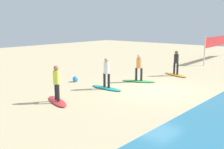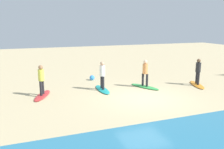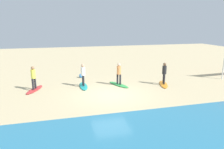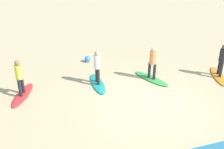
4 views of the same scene
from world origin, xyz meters
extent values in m
plane|color=#CCB789|center=(0.00, 0.00, 0.00)|extent=(60.00, 60.00, 0.00)
ellipsoid|color=orange|center=(-4.49, -1.20, 0.04)|extent=(1.27, 2.16, 0.09)
cylinder|color=#232328|center=(-4.43, -1.05, 0.48)|extent=(0.14, 0.14, 0.78)
cylinder|color=#232328|center=(-4.54, -1.35, 0.48)|extent=(0.14, 0.14, 0.78)
cylinder|color=#262628|center=(-4.49, -1.20, 1.18)|extent=(0.32, 0.32, 0.62)
sphere|color=brown|center=(-4.49, -1.20, 1.61)|extent=(0.24, 0.24, 0.24)
ellipsoid|color=green|center=(-1.11, -1.96, 0.04)|extent=(1.37, 2.14, 0.09)
cylinder|color=#232328|center=(-1.17, -1.82, 0.48)|extent=(0.14, 0.14, 0.78)
cylinder|color=#232328|center=(-1.04, -2.11, 0.48)|extent=(0.14, 0.14, 0.78)
cylinder|color=#E58C4C|center=(-1.11, -1.96, 1.18)|extent=(0.32, 0.32, 0.62)
sphere|color=beige|center=(-1.11, -1.96, 1.61)|extent=(0.24, 0.24, 0.24)
ellipsoid|color=teal|center=(1.57, -2.27, 0.04)|extent=(0.59, 2.11, 0.09)
cylinder|color=#232328|center=(1.57, -2.11, 0.48)|extent=(0.14, 0.14, 0.78)
cylinder|color=#232328|center=(1.57, -2.43, 0.48)|extent=(0.14, 0.14, 0.78)
cylinder|color=white|center=(1.57, -2.27, 1.18)|extent=(0.32, 0.32, 0.62)
sphere|color=tan|center=(1.57, -2.27, 1.61)|extent=(0.24, 0.24, 0.24)
ellipsoid|color=red|center=(5.03, -2.28, 0.04)|extent=(1.30, 2.16, 0.09)
cylinder|color=#232328|center=(5.09, -2.13, 0.48)|extent=(0.14, 0.14, 0.78)
cylinder|color=#232328|center=(4.97, -2.42, 0.48)|extent=(0.14, 0.14, 0.78)
cylinder|color=#E0E04C|center=(5.03, -2.28, 1.18)|extent=(0.32, 0.32, 0.62)
sphere|color=#9E704C|center=(5.03, -2.28, 1.61)|extent=(0.24, 0.24, 0.24)
sphere|color=#338CE5|center=(1.44, -4.98, 0.18)|extent=(0.35, 0.35, 0.35)
camera|label=1|loc=(12.94, 7.77, 3.69)|focal=44.80mm
camera|label=2|loc=(5.82, 10.72, 3.88)|focal=38.05mm
camera|label=3|loc=(3.18, 12.62, 4.59)|focal=33.11mm
camera|label=4|loc=(4.30, 8.72, 6.33)|focal=43.14mm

